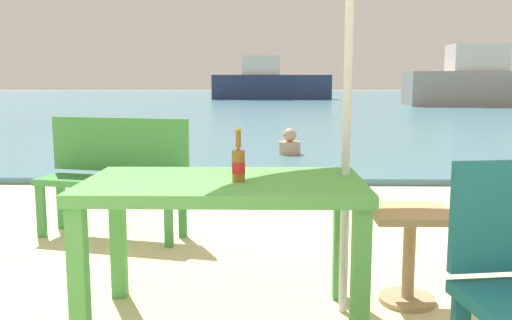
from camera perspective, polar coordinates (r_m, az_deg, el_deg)
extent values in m
cube|color=teal|center=(31.54, 1.18, 6.13)|extent=(120.00, 50.00, 0.08)
cube|color=#4C9E47|center=(2.80, -3.32, -2.63)|extent=(1.40, 0.80, 0.06)
cube|color=#4C9E47|center=(2.71, -17.76, -11.76)|extent=(0.08, 0.08, 0.70)
cube|color=#4C9E47|center=(2.60, 10.68, -12.32)|extent=(0.08, 0.08, 0.70)
cube|color=#4C9E47|center=(3.32, -13.98, -7.83)|extent=(0.08, 0.08, 0.70)
cube|color=#4C9E47|center=(3.24, 8.68, -8.10)|extent=(0.08, 0.08, 0.70)
cylinder|color=brown|center=(2.72, -1.81, -0.63)|extent=(0.06, 0.06, 0.16)
cone|color=brown|center=(2.71, -1.82, 0.99)|extent=(0.06, 0.06, 0.03)
cylinder|color=brown|center=(2.71, -1.82, 2.19)|extent=(0.03, 0.03, 0.09)
cylinder|color=red|center=(2.72, -1.81, -0.79)|extent=(0.07, 0.07, 0.05)
cylinder|color=gold|center=(2.70, -1.83, 3.19)|extent=(0.03, 0.03, 0.01)
cylinder|color=silver|center=(2.93, 9.37, 6.04)|extent=(0.04, 0.04, 2.30)
cube|color=tan|center=(3.22, 15.62, -5.30)|extent=(0.44, 0.44, 0.04)
cylinder|color=tan|center=(3.29, 15.44, -9.87)|extent=(0.07, 0.07, 0.50)
cylinder|color=tan|center=(3.37, 15.28, -13.67)|extent=(0.32, 0.32, 0.03)
cube|color=#3D8C42|center=(4.56, -14.71, -2.20)|extent=(1.25, 0.63, 0.05)
cube|color=#3D8C42|center=(4.65, -13.88, 1.54)|extent=(1.18, 0.32, 0.44)
cube|color=#3D8C42|center=(4.78, -21.22, -4.91)|extent=(0.06, 0.06, 0.42)
cube|color=#3D8C42|center=(4.24, -8.98, -6.08)|extent=(0.06, 0.06, 0.42)
cube|color=#3D8C42|center=(5.00, -19.36, -4.24)|extent=(0.06, 0.06, 0.42)
cube|color=#3D8C42|center=(4.49, -7.56, -5.23)|extent=(0.06, 0.06, 0.42)
cylinder|color=tan|center=(8.79, 3.48, 1.26)|extent=(0.34, 0.34, 0.20)
sphere|color=tan|center=(8.76, 3.50, 2.59)|extent=(0.21, 0.21, 0.21)
cube|color=navy|center=(32.72, 1.60, 7.51)|extent=(6.86, 1.87, 1.40)
cube|color=silver|center=(32.73, 0.50, 9.70)|extent=(2.18, 1.40, 1.09)
cube|color=gray|center=(26.86, 22.94, 6.79)|extent=(7.37, 2.01, 1.51)
cube|color=silver|center=(26.63, 21.75, 9.73)|extent=(2.35, 1.51, 1.17)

